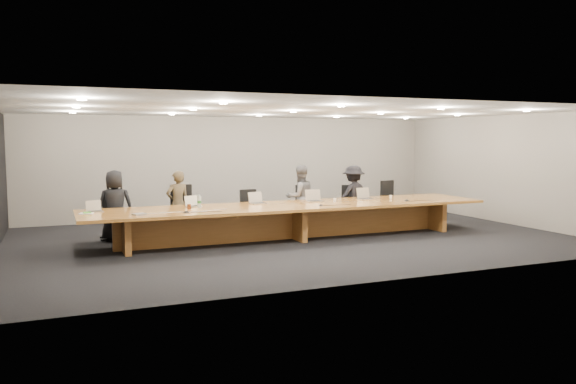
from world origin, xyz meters
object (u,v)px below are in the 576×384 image
object	(u,v)px
chair_right	(351,204)
paper_cup_far	(391,197)
conference_table	(293,215)
water_bottle	(199,202)
person_b	(178,203)
person_c	(300,197)
amber_mug	(189,207)
chair_far_left	(114,216)
laptop_a	(95,206)
person_d	(353,195)
laptop_b	(194,201)
paper_cup_near	(335,200)
mic_right	(407,200)
chair_left	(183,210)
chair_mid_right	(309,206)
mic_center	(321,205)
chair_far_right	(393,201)
av_box	(139,214)
laptop_d	(315,195)
chair_mid_left	(252,210)
laptop_c	(258,198)
person_a	(115,205)
laptop_e	(366,193)

from	to	relation	value
chair_right	paper_cup_far	size ratio (longest dim) A/B	12.86
conference_table	water_bottle	xyz separation A→B (m)	(-2.05, 0.20, 0.35)
person_b	person_c	bearing A→B (deg)	167.25
chair_right	amber_mug	distance (m)	4.66
chair_far_left	laptop_a	world-z (taller)	chair_far_left
person_d	laptop_b	size ratio (longest dim) A/B	4.98
chair_far_left	person_c	distance (m)	4.34
conference_table	paper_cup_far	distance (m)	2.71
chair_right	water_bottle	distance (m)	4.40
paper_cup_near	paper_cup_far	world-z (taller)	paper_cup_near
mic_right	person_d	bearing A→B (deg)	108.76
conference_table	amber_mug	world-z (taller)	amber_mug
chair_left	person_b	world-z (taller)	person_b
chair_mid_right	mic_center	distance (m)	1.66
chair_mid_right	chair_far_right	xyz separation A→B (m)	(2.43, -0.00, 0.02)
laptop_a	av_box	xyz separation A→B (m)	(0.74, -0.84, -0.10)
person_d	paper_cup_far	distance (m)	1.07
chair_mid_right	laptop_b	size ratio (longest dim) A/B	3.58
water_bottle	amber_mug	world-z (taller)	water_bottle
conference_table	chair_mid_right	bearing A→B (deg)	51.62
conference_table	paper_cup_near	bearing A→B (deg)	4.23
chair_right	chair_far_right	bearing A→B (deg)	10.36
laptop_a	water_bottle	bearing A→B (deg)	-14.99
laptop_b	mic_center	xyz separation A→B (m)	(2.58, -0.86, -0.11)
person_c	laptop_d	distance (m)	0.81
chair_mid_left	laptop_c	world-z (taller)	laptop_c
water_bottle	mic_center	xyz separation A→B (m)	(2.52, -0.63, -0.11)
person_d	water_bottle	size ratio (longest dim) A/B	6.10
mic_center	conference_table	bearing A→B (deg)	137.34
person_d	amber_mug	bearing A→B (deg)	6.54
person_d	person_a	bearing A→B (deg)	-7.65
chair_far_right	person_b	bearing A→B (deg)	162.23
paper_cup_far	chair_left	bearing A→B (deg)	168.27
person_b	mic_center	distance (m)	3.23
paper_cup_far	water_bottle	bearing A→B (deg)	-179.27
laptop_a	laptop_d	distance (m)	4.79
laptop_b	water_bottle	size ratio (longest dim) A/B	1.22
chair_far_right	paper_cup_near	size ratio (longest dim) A/B	13.21
chair_mid_left	laptop_a	size ratio (longest dim) A/B	3.43
chair_far_left	paper_cup_far	size ratio (longest dim) A/B	13.18
chair_far_right	laptop_a	xyz separation A→B (m)	(-7.46, -0.82, 0.30)
person_a	laptop_d	world-z (taller)	person_a
laptop_e	amber_mug	distance (m)	4.33
conference_table	laptop_a	xyz separation A→B (m)	(-4.11, 0.33, 0.35)
av_box	conference_table	bearing A→B (deg)	-13.59
person_c	laptop_b	world-z (taller)	person_c
chair_right	laptop_d	xyz separation A→B (m)	(-1.51, -1.00, 0.38)
chair_right	chair_far_right	size ratio (longest dim) A/B	0.91
laptop_d	mic_center	size ratio (longest dim) A/B	3.31
chair_far_left	chair_right	distance (m)	5.85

